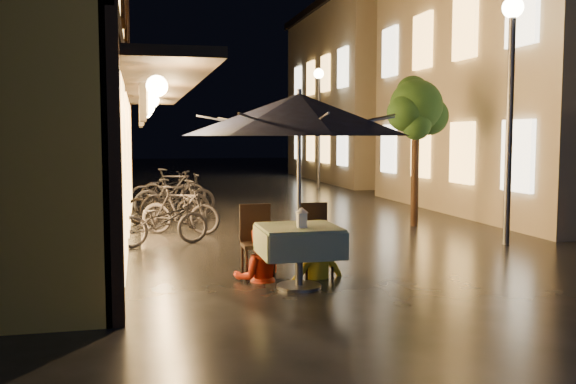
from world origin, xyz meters
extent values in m
plane|color=black|center=(0.00, 0.00, 0.00)|extent=(90.00, 90.00, 0.00)
cube|color=black|center=(-3.47, 4.00, 3.30)|extent=(0.12, 11.00, 0.35)
cube|color=black|center=(-2.90, 4.00, 2.75)|extent=(1.20, 10.50, 0.12)
cube|color=#EDAC51|center=(-3.44, 8.00, 4.60)|extent=(0.10, 0.90, 1.50)
cube|color=#EDAC51|center=(-3.44, 0.50, 1.40)|extent=(0.10, 2.20, 2.40)
cube|color=#EDAC51|center=(-3.44, 4.00, 1.40)|extent=(0.10, 2.20, 2.40)
cube|color=#EDAC51|center=(-3.44, 7.50, 1.40)|extent=(0.10, 2.20, 2.40)
cube|color=#A19882|center=(7.50, 6.50, 3.25)|extent=(7.00, 9.00, 6.50)
cube|color=#EDAC51|center=(3.95, 3.20, 1.50)|extent=(0.10, 1.00, 1.40)
cube|color=#EDAC51|center=(3.95, 3.20, 4.30)|extent=(0.10, 1.00, 1.40)
cube|color=#EDAC51|center=(3.95, 5.40, 1.50)|extent=(0.10, 1.00, 1.40)
cube|color=#EDAC51|center=(3.95, 5.40, 4.30)|extent=(0.10, 1.00, 1.40)
cube|color=#EDAC51|center=(3.95, 7.60, 1.50)|extent=(0.10, 1.00, 1.40)
cube|color=#EDAC51|center=(3.95, 7.60, 4.30)|extent=(0.10, 1.00, 1.40)
cube|color=#EDAC51|center=(3.95, 9.80, 1.50)|extent=(0.10, 1.00, 1.40)
cube|color=#EDAC51|center=(3.95, 9.80, 4.30)|extent=(0.10, 1.00, 1.40)
cube|color=#A19882|center=(7.50, 18.00, 3.50)|extent=(7.00, 10.00, 7.00)
cube|color=black|center=(7.50, 18.00, 7.15)|extent=(7.30, 10.30, 0.30)
cube|color=#EDAC51|center=(3.95, 14.20, 1.50)|extent=(0.10, 1.00, 1.40)
cube|color=#EDAC51|center=(3.95, 14.20, 4.30)|extent=(0.10, 1.00, 1.40)
cube|color=#EDAC51|center=(3.95, 16.40, 1.50)|extent=(0.10, 1.00, 1.40)
cube|color=#EDAC51|center=(3.95, 16.40, 4.30)|extent=(0.10, 1.00, 1.40)
cube|color=#EDAC51|center=(3.95, 18.60, 1.50)|extent=(0.10, 1.00, 1.40)
cube|color=#EDAC51|center=(3.95, 18.60, 4.30)|extent=(0.10, 1.00, 1.40)
cube|color=#EDAC51|center=(3.95, 20.80, 1.50)|extent=(0.10, 1.00, 1.40)
cube|color=#EDAC51|center=(3.95, 20.80, 4.30)|extent=(0.10, 1.00, 1.40)
cylinder|color=black|center=(2.40, 4.50, 1.10)|extent=(0.16, 0.16, 2.20)
sphere|color=black|center=(2.40, 4.50, 2.50)|extent=(1.10, 1.10, 1.10)
sphere|color=black|center=(2.75, 4.60, 2.30)|extent=(0.80, 0.80, 0.80)
sphere|color=black|center=(2.10, 4.35, 2.35)|extent=(0.76, 0.76, 0.76)
sphere|color=black|center=(2.45, 4.80, 2.80)|extent=(0.70, 0.70, 0.70)
sphere|color=black|center=(2.30, 4.25, 2.10)|extent=(0.60, 0.60, 0.60)
cylinder|color=#59595E|center=(3.00, 2.00, 2.00)|extent=(0.12, 0.12, 4.00)
sphere|color=#F7E5B3|center=(3.00, 2.00, 4.05)|extent=(0.36, 0.36, 0.36)
cylinder|color=#59595E|center=(3.00, 14.00, 2.00)|extent=(0.12, 0.12, 4.00)
sphere|color=#F7E5B3|center=(3.00, 14.00, 4.05)|extent=(0.36, 0.36, 0.36)
cylinder|color=#59595E|center=(-1.30, -0.28, 0.36)|extent=(0.10, 0.10, 0.72)
cylinder|color=#59595E|center=(-1.30, -0.28, 0.02)|extent=(0.56, 0.56, 0.04)
cube|color=#285634|center=(-1.30, -0.28, 0.75)|extent=(0.95, 0.95, 0.06)
cube|color=#285634|center=(-0.82, -0.28, 0.58)|extent=(0.04, 0.95, 0.33)
cube|color=#285634|center=(-1.77, -0.28, 0.58)|extent=(0.04, 0.95, 0.33)
cube|color=#285634|center=(-1.30, 0.19, 0.58)|extent=(0.95, 0.04, 0.33)
cube|color=#285634|center=(-1.30, -0.76, 0.58)|extent=(0.95, 0.04, 0.33)
cylinder|color=#59595E|center=(-1.30, -0.28, 1.15)|extent=(0.05, 0.05, 2.30)
cone|color=black|center=(-1.30, -0.28, 2.15)|extent=(2.85, 2.85, 0.51)
cylinder|color=#59595E|center=(-1.30, -0.28, 2.40)|extent=(0.06, 0.06, 0.12)
cube|color=black|center=(-1.70, 0.37, 0.45)|extent=(0.42, 0.42, 0.05)
cube|color=black|center=(-1.70, 0.56, 0.70)|extent=(0.42, 0.04, 0.55)
cylinder|color=black|center=(-1.88, 0.19, 0.21)|extent=(0.04, 0.04, 0.43)
cylinder|color=black|center=(-1.52, 0.19, 0.21)|extent=(0.04, 0.04, 0.43)
cylinder|color=black|center=(-1.88, 0.55, 0.21)|extent=(0.04, 0.04, 0.43)
cylinder|color=black|center=(-1.52, 0.55, 0.21)|extent=(0.04, 0.04, 0.43)
cube|color=black|center=(-0.90, 0.37, 0.45)|extent=(0.42, 0.42, 0.05)
cube|color=black|center=(-0.90, 0.56, 0.70)|extent=(0.42, 0.04, 0.55)
cylinder|color=black|center=(-1.08, 0.19, 0.21)|extent=(0.04, 0.04, 0.43)
cylinder|color=black|center=(-0.72, 0.19, 0.21)|extent=(0.04, 0.04, 0.43)
cylinder|color=black|center=(-1.08, 0.55, 0.21)|extent=(0.04, 0.04, 0.43)
cylinder|color=black|center=(-0.72, 0.55, 0.21)|extent=(0.04, 0.04, 0.43)
cube|color=white|center=(-1.30, -0.42, 0.87)|extent=(0.11, 0.11, 0.18)
cube|color=#FFD88C|center=(-1.30, -0.42, 0.86)|extent=(0.07, 0.07, 0.12)
cone|color=white|center=(-1.30, -0.42, 0.99)|extent=(0.16, 0.16, 0.07)
imported|color=red|center=(-1.71, 0.26, 0.68)|extent=(0.68, 0.54, 1.37)
imported|color=gold|center=(-0.94, 0.24, 0.75)|extent=(1.07, 0.76, 1.50)
imported|color=black|center=(-2.84, 3.22, 0.43)|extent=(1.73, 1.01, 0.86)
imported|color=black|center=(-2.45, 4.43, 0.47)|extent=(1.61, 1.02, 0.94)
imported|color=black|center=(-2.71, 5.93, 0.44)|extent=(1.76, 0.98, 0.88)
imported|color=black|center=(-2.46, 6.18, 0.48)|extent=(1.66, 0.91, 0.96)
imported|color=black|center=(-2.41, 7.23, 0.50)|extent=(1.93, 0.80, 0.99)
imported|color=black|center=(-2.37, 8.81, 0.52)|extent=(1.80, 0.94, 1.04)
imported|color=black|center=(-2.60, 9.13, 0.47)|extent=(1.90, 1.07, 0.94)
camera|label=1|loc=(-3.21, -7.90, 1.90)|focal=40.00mm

